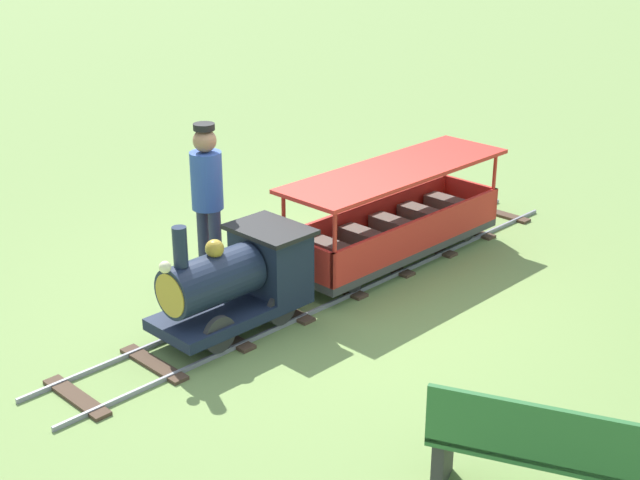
{
  "coord_description": "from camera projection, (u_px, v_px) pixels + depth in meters",
  "views": [
    {
      "loc": [
        -5.39,
        5.45,
        3.64
      ],
      "look_at": [
        0.0,
        -0.02,
        0.55
      ],
      "focal_mm": 49.63,
      "sensor_mm": 36.0,
      "label": 1
    }
  ],
  "objects": [
    {
      "name": "locomotive",
      "position": [
        239.0,
        278.0,
        7.64
      ],
      "size": [
        0.73,
        1.45,
        1.08
      ],
      "color": "#192338",
      "rests_on": "ground_plane"
    },
    {
      "name": "conductor_person",
      "position": [
        207.0,
        193.0,
        8.3
      ],
      "size": [
        0.3,
        0.3,
        1.62
      ],
      "color": "#282D47",
      "rests_on": "ground_plane"
    },
    {
      "name": "ground_plane",
      "position": [
        319.0,
        294.0,
        8.47
      ],
      "size": [
        60.0,
        60.0,
        0.0
      ],
      "primitive_type": "plane",
      "color": "#75934C"
    },
    {
      "name": "track",
      "position": [
        334.0,
        285.0,
        8.61
      ],
      "size": [
        0.77,
        6.4,
        0.04
      ],
      "color": "gray",
      "rests_on": "ground_plane"
    },
    {
      "name": "park_bench",
      "position": [
        534.0,
        451.0,
        5.42
      ],
      "size": [
        1.35,
        0.89,
        0.82
      ],
      "color": "#2D6B33",
      "rests_on": "ground_plane"
    },
    {
      "name": "passenger_car",
      "position": [
        395.0,
        223.0,
        9.05
      ],
      "size": [
        0.83,
        2.7,
        0.97
      ],
      "color": "#3F3F3F",
      "rests_on": "ground_plane"
    }
  ]
}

